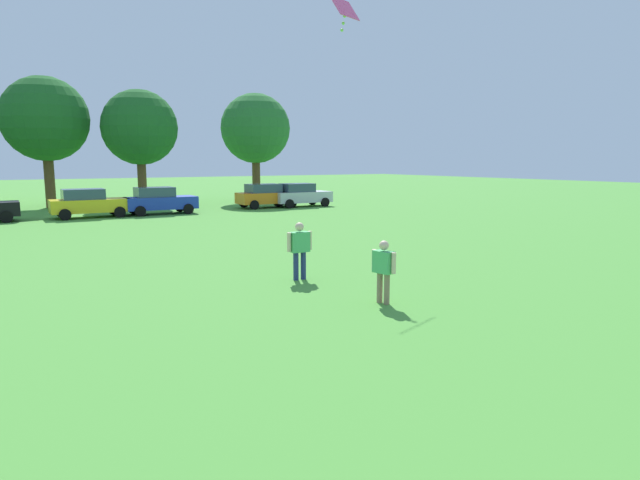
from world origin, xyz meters
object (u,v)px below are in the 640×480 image
object	(u,v)px
tree_center	(45,119)
tree_right	(140,128)
parked_car_yellow_2	(88,203)
tree_far_right	(255,129)
bystander_near_trees	(384,266)
parked_car_silver_5	(300,195)
parked_car_orange_4	(267,196)
adult_bystander	(300,246)
parked_car_blue_3	(159,200)
kite	(344,10)

from	to	relation	value
tree_center	tree_right	distance (m)	6.25
parked_car_yellow_2	tree_far_right	distance (m)	15.81
bystander_near_trees	tree_center	distance (m)	33.32
parked_car_silver_5	tree_center	size ratio (longest dim) A/B	0.47
parked_car_orange_4	tree_right	bearing A→B (deg)	140.75
tree_right	tree_far_right	xyz separation A→B (m)	(9.00, -0.16, 0.19)
adult_bystander	tree_center	distance (m)	30.10
parked_car_yellow_2	tree_center	world-z (taller)	tree_center
parked_car_blue_3	parked_car_yellow_2	bearing A→B (deg)	178.85
parked_car_orange_4	tree_center	distance (m)	16.17
tree_center	tree_right	world-z (taller)	tree_center
adult_bystander	bystander_near_trees	world-z (taller)	adult_bystander
bystander_near_trees	parked_car_blue_3	bearing A→B (deg)	-13.54
kite	tree_right	size ratio (longest dim) A/B	0.14
kite	parked_car_blue_3	size ratio (longest dim) A/B	0.27
tree_far_right	parked_car_silver_5	bearing A→B (deg)	-83.89
bystander_near_trees	parked_car_silver_5	distance (m)	26.77
kite	parked_car_orange_4	bearing A→B (deg)	71.66
tree_center	tree_right	bearing A→B (deg)	-19.43
parked_car_blue_3	parked_car_silver_5	distance (m)	10.20
bystander_near_trees	tree_right	world-z (taller)	tree_right
parked_car_yellow_2	tree_center	bearing A→B (deg)	98.38
parked_car_silver_5	tree_right	bearing A→B (deg)	146.84
parked_car_blue_3	parked_car_orange_4	bearing A→B (deg)	5.19
adult_bystander	tree_center	bearing A→B (deg)	-82.24
bystander_near_trees	parked_car_orange_4	size ratio (longest dim) A/B	0.35
adult_bystander	tree_center	size ratio (longest dim) A/B	0.18
parked_car_silver_5	tree_center	distance (m)	18.42
parked_car_blue_3	tree_right	size ratio (longest dim) A/B	0.52
tree_center	parked_car_yellow_2	bearing A→B (deg)	-81.62
parked_car_silver_5	parked_car_orange_4	bearing A→B (deg)	169.91
bystander_near_trees	parked_car_orange_4	bearing A→B (deg)	-30.57
adult_bystander	kite	bearing A→B (deg)	-142.94
kite	parked_car_yellow_2	size ratio (longest dim) A/B	0.27
parked_car_blue_3	adult_bystander	bearing A→B (deg)	-94.30
parked_car_blue_3	parked_car_orange_4	xyz separation A→B (m)	(7.73, 0.70, 0.00)
tree_far_right	parked_car_orange_4	bearing A→B (deg)	-107.65
parked_car_yellow_2	parked_car_silver_5	distance (m)	14.27
bystander_near_trees	parked_car_blue_3	world-z (taller)	parked_car_blue_3
parked_car_yellow_2	adult_bystander	bearing A→B (deg)	-83.14
kite	parked_car_orange_4	distance (m)	21.61
parked_car_yellow_2	tree_center	size ratio (longest dim) A/B	0.47
parked_car_yellow_2	tree_right	distance (m)	9.29
adult_bystander	tree_far_right	xyz separation A→B (m)	(11.10, 27.17, 4.86)
tree_center	parked_car_blue_3	bearing A→B (deg)	-58.34
kite	tree_right	xyz separation A→B (m)	(-0.78, 25.20, -2.45)
bystander_near_trees	kite	size ratio (longest dim) A/B	1.28
adult_bystander	bystander_near_trees	size ratio (longest dim) A/B	1.09
adult_bystander	parked_car_yellow_2	world-z (taller)	parked_car_yellow_2
tree_center	tree_right	xyz separation A→B (m)	(5.87, -2.07, -0.50)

